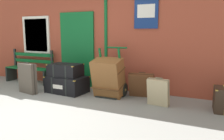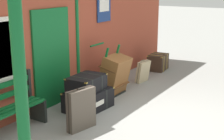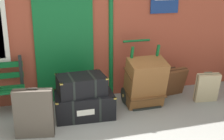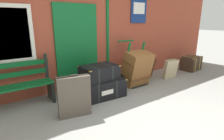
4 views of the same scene
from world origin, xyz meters
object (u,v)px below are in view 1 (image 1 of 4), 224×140
(platform_bench, at_px, (30,68))
(suitcase_caramel, at_px, (158,92))
(porters_trolley, at_px, (112,85))
(steamer_trunk_base, at_px, (67,84))
(large_brown_trunk, at_px, (108,78))
(suitcase_oxblood, at_px, (28,78))
(suitcase_cream, at_px, (141,85))
(steamer_trunk_middle, at_px, (66,70))

(platform_bench, relative_size, suitcase_caramel, 2.63)
(porters_trolley, bearing_deg, steamer_trunk_base, -168.37)
(large_brown_trunk, bearing_deg, suitcase_oxblood, -165.32)
(porters_trolley, xyz_separation_m, suitcase_oxblood, (-2.04, -0.71, 0.11))
(platform_bench, bearing_deg, large_brown_trunk, -9.01)
(suitcase_oxblood, bearing_deg, porters_trolley, 19.28)
(porters_trolley, bearing_deg, suitcase_cream, 11.80)
(steamer_trunk_middle, relative_size, suitcase_oxblood, 1.03)
(platform_bench, xyz_separation_m, steamer_trunk_base, (1.77, -0.53, -0.23))
(suitcase_caramel, xyz_separation_m, suitcase_cream, (-0.52, 0.47, 0.00))
(platform_bench, xyz_separation_m, suitcase_cream, (3.66, -0.14, -0.15))
(steamer_trunk_base, bearing_deg, suitcase_cream, 11.70)
(platform_bench, height_order, large_brown_trunk, platform_bench)
(large_brown_trunk, relative_size, suitcase_oxblood, 1.19)
(platform_bench, distance_m, steamer_trunk_middle, 1.81)
(large_brown_trunk, bearing_deg, porters_trolley, 90.00)
(steamer_trunk_base, relative_size, large_brown_trunk, 1.10)
(suitcase_oxblood, bearing_deg, steamer_trunk_base, 28.44)
(steamer_trunk_base, bearing_deg, large_brown_trunk, 3.00)
(platform_bench, relative_size, steamer_trunk_base, 1.52)
(suitcase_caramel, distance_m, suitcase_cream, 0.70)
(large_brown_trunk, relative_size, suitcase_cream, 1.53)
(steamer_trunk_base, height_order, suitcase_caramel, suitcase_caramel)
(platform_bench, bearing_deg, suitcase_oxblood, -47.93)
(steamer_trunk_middle, xyz_separation_m, porters_trolley, (1.20, 0.23, -0.31))
(steamer_trunk_middle, bearing_deg, platform_bench, 163.45)
(steamer_trunk_middle, relative_size, suitcase_cream, 1.32)
(platform_bench, xyz_separation_m, porters_trolley, (2.94, -0.29, -0.18))
(suitcase_caramel, distance_m, suitcase_oxblood, 3.30)
(steamer_trunk_base, distance_m, suitcase_caramel, 2.40)
(large_brown_trunk, relative_size, suitcase_caramel, 1.57)
(steamer_trunk_base, bearing_deg, platform_bench, 163.46)
(platform_bench, xyz_separation_m, steamer_trunk_middle, (1.73, -0.52, 0.14))
(porters_trolley, xyz_separation_m, large_brown_trunk, (-0.00, -0.18, 0.21))
(steamer_trunk_base, relative_size, suitcase_oxblood, 1.31)
(steamer_trunk_base, height_order, porters_trolley, porters_trolley)
(porters_trolley, bearing_deg, large_brown_trunk, -90.00)
(steamer_trunk_middle, bearing_deg, large_brown_trunk, 2.35)
(platform_bench, bearing_deg, suitcase_cream, -2.15)
(porters_trolley, relative_size, suitcase_cream, 1.88)
(porters_trolley, xyz_separation_m, suitcase_cream, (0.72, 0.15, 0.03))
(porters_trolley, height_order, suitcase_cream, porters_trolley)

